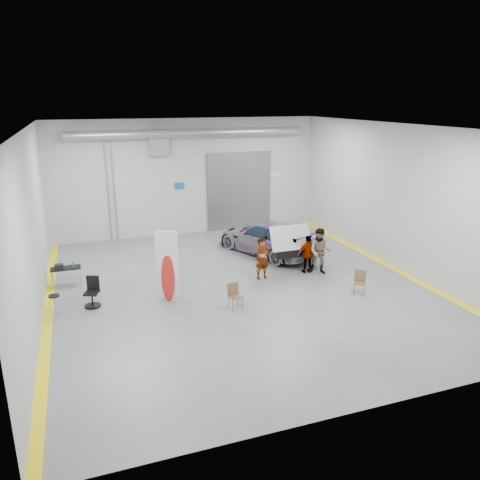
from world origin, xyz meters
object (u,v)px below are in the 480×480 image
object	(u,v)px
work_table	(64,268)
shop_stool	(55,305)
sedan_car	(267,238)
office_chair	(92,294)
folding_chair_near	(235,301)
surfboard_display	(169,271)
person_b	(320,251)
person_c	(308,254)
folding_chair_far	(359,287)
person_a	(262,258)

from	to	relation	value
work_table	shop_stool	bearing A→B (deg)	-96.03
sedan_car	office_chair	size ratio (longest dim) A/B	4.92
folding_chair_near	office_chair	distance (m)	4.99
sedan_car	surfboard_display	distance (m)	6.50
person_b	work_table	xyz separation A→B (m)	(-9.91, 2.18, -0.27)
person_b	person_c	size ratio (longest dim) A/B	1.21
folding_chair_far	person_b	bearing A→B (deg)	133.54
person_a	folding_chair_near	size ratio (longest dim) A/B	1.93
person_b	work_table	distance (m)	10.15
folding_chair_far	shop_stool	xyz separation A→B (m)	(-10.54, 1.85, 0.09)
folding_chair_near	shop_stool	distance (m)	6.01
person_a	shop_stool	distance (m)	7.82
folding_chair_near	shop_stool	bearing A→B (deg)	159.03
person_c	office_chair	xyz separation A→B (m)	(-8.59, -0.45, -0.34)
shop_stool	office_chair	size ratio (longest dim) A/B	0.70
shop_stool	folding_chair_near	bearing A→B (deg)	-14.39
person_b	work_table	size ratio (longest dim) A/B	1.74
folding_chair_far	office_chair	distance (m)	9.61
surfboard_display	work_table	bearing A→B (deg)	152.85
sedan_car	shop_stool	size ratio (longest dim) A/B	7.06
shop_stool	sedan_car	bearing A→B (deg)	22.08
folding_chair_near	person_b	bearing A→B (deg)	18.49
folding_chair_near	office_chair	bearing A→B (deg)	151.52
folding_chair_far	office_chair	bearing A→B (deg)	-157.79
person_b	folding_chair_near	xyz separation A→B (m)	(-4.38, -2.05, -0.69)
person_a	work_table	distance (m)	7.71
folding_chair_far	surfboard_display	bearing A→B (deg)	-159.57
sedan_car	work_table	xyz separation A→B (m)	(-8.86, -0.97, -0.05)
person_b	office_chair	world-z (taller)	person_b
folding_chair_far	sedan_car	bearing A→B (deg)	139.60
person_c	folding_chair_far	distance (m)	2.82
person_a	work_table	size ratio (longest dim) A/B	1.53
surfboard_display	folding_chair_far	size ratio (longest dim) A/B	3.10
person_b	shop_stool	bearing A→B (deg)	-143.41
person_b	office_chair	xyz separation A→B (m)	(-9.01, -0.19, -0.50)
sedan_car	person_a	bearing A→B (deg)	41.61
person_c	sedan_car	bearing A→B (deg)	-73.32
person_a	person_c	size ratio (longest dim) A/B	1.06
person_b	office_chair	bearing A→B (deg)	-145.34
folding_chair_far	office_chair	world-z (taller)	office_chair
surfboard_display	work_table	world-z (taller)	surfboard_display
person_b	sedan_car	bearing A→B (deg)	141.94
person_a	work_table	xyz separation A→B (m)	(-7.47, 1.92, -0.15)
work_table	office_chair	size ratio (longest dim) A/B	1.05
person_b	office_chair	distance (m)	9.03
person_a	office_chair	bearing A→B (deg)	176.52
person_c	shop_stool	xyz separation A→B (m)	(-9.78, -0.82, -0.43)
person_b	surfboard_display	size ratio (longest dim) A/B	0.70
surfboard_display	folding_chair_far	bearing A→B (deg)	-4.26
person_b	folding_chair_far	xyz separation A→B (m)	(0.34, -2.40, -0.69)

